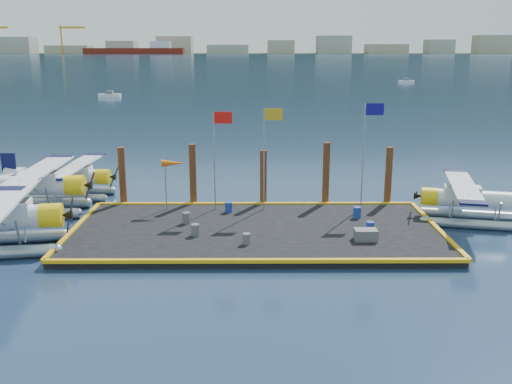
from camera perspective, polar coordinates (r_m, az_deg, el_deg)
ground at (r=31.72m, az=0.00°, el=-4.31°), size 4000.00×4000.00×0.00m
dock at (r=31.65m, az=0.00°, el=-3.97°), size 20.00×10.00×0.40m
dock_bumpers at (r=31.57m, az=0.00°, el=-3.47°), size 20.25×10.25×0.18m
far_backdrop at (r=1783.81m, az=7.65°, el=14.13°), size 3050.00×2050.00×810.00m
seaplane_b at (r=37.99m, az=-21.38°, el=0.34°), size 9.38×10.33×3.68m
seaplane_c at (r=41.15m, az=-17.92°, el=1.28°), size 7.89×8.70×3.09m
seaplane_d at (r=35.59m, az=20.45°, el=-0.87°), size 8.15×8.84×3.13m
drum_0 at (r=32.58m, az=-7.01°, el=-2.58°), size 0.45×0.45×0.64m
drum_1 at (r=29.01m, az=-0.96°, el=-4.70°), size 0.40×0.40×0.56m
drum_2 at (r=31.33m, az=11.34°, el=-3.48°), size 0.44×0.44×0.61m
drum_3 at (r=30.46m, az=-6.09°, el=-3.78°), size 0.44×0.44×0.62m
drum_4 at (r=33.91m, az=10.07°, el=-2.02°), size 0.46×0.46×0.65m
drum_5 at (r=34.56m, az=-2.76°, el=-1.53°), size 0.44×0.44×0.62m
crate at (r=30.11m, az=10.91°, el=-4.22°), size 1.17×0.78×0.58m
flagpole_red at (r=34.41m, az=-3.87°, el=4.68°), size 1.14×0.08×6.00m
flagpole_yellow at (r=34.33m, az=1.14°, el=4.89°), size 1.14×0.08×6.20m
flagpole_blue at (r=34.98m, az=11.05°, el=5.09°), size 1.14×0.08×6.50m
windsock at (r=34.90m, az=-8.32°, el=2.75°), size 1.40×0.44×3.12m
piling_0 at (r=37.32m, az=-13.21°, el=1.34°), size 0.44×0.44×4.00m
piling_1 at (r=36.56m, az=-6.33°, el=1.53°), size 0.44×0.44×4.20m
piling_2 at (r=36.41m, az=0.74°, el=1.24°), size 0.44×0.44×3.80m
piling_3 at (r=36.64m, az=7.01°, el=1.62°), size 0.44×0.44×4.30m
piling_4 at (r=37.40m, az=13.10°, el=1.38°), size 0.44×0.44×4.00m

